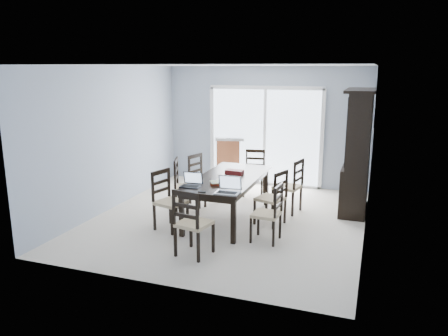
{
  "coord_description": "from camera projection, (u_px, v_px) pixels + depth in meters",
  "views": [
    {
      "loc": [
        2.32,
        -6.8,
        2.57
      ],
      "look_at": [
        -0.08,
        0.0,
        0.9
      ],
      "focal_mm": 35.0,
      "sensor_mm": 36.0,
      "label": 1
    }
  ],
  "objects": [
    {
      "name": "chair_right_mid",
      "position": [
        275.0,
        192.0,
        7.16
      ],
      "size": [
        0.52,
        0.52,
        1.08
      ],
      "rotation": [
        0.0,
        0.0,
        1.25
      ],
      "color": "black",
      "rests_on": "floor"
    },
    {
      "name": "wall_left",
      "position": [
        113.0,
        138.0,
        8.01
      ],
      "size": [
        0.02,
        5.0,
        2.6
      ],
      "primitive_type": "cube",
      "color": "#95A1B2",
      "rests_on": "floor"
    },
    {
      "name": "hot_tub",
      "position": [
        258.0,
        153.0,
        10.7
      ],
      "size": [
        2.32,
        2.17,
        1.01
      ],
      "rotation": [
        0.0,
        0.0,
        0.25
      ],
      "color": "brown",
      "rests_on": "balcony"
    },
    {
      "name": "sliding_door",
      "position": [
        265.0,
        136.0,
        9.61
      ],
      "size": [
        2.52,
        0.05,
        2.18
      ],
      "color": "silver",
      "rests_on": "floor"
    },
    {
      "name": "chair_right_near",
      "position": [
        272.0,
        207.0,
        6.47
      ],
      "size": [
        0.42,
        0.41,
        1.03
      ],
      "rotation": [
        0.0,
        0.0,
        1.51
      ],
      "color": "black",
      "rests_on": "floor"
    },
    {
      "name": "ceiling",
      "position": [
        229.0,
        65.0,
        6.99
      ],
      "size": [
        5.0,
        5.0,
        0.0
      ],
      "primitive_type": "plane",
      "rotation": [
        3.14,
        0.0,
        0.0
      ],
      "color": "white",
      "rests_on": "back_wall"
    },
    {
      "name": "wall_right",
      "position": [
        370.0,
        154.0,
        6.55
      ],
      "size": [
        0.02,
        5.0,
        2.6
      ],
      "primitive_type": "cube",
      "color": "#95A1B2",
      "rests_on": "floor"
    },
    {
      "name": "balcony",
      "position": [
        274.0,
        176.0,
        10.8
      ],
      "size": [
        4.5,
        2.0,
        0.1
      ],
      "primitive_type": "cube",
      "color": "gray",
      "rests_on": "ground"
    },
    {
      "name": "chair_end_far",
      "position": [
        255.0,
        167.0,
        8.94
      ],
      "size": [
        0.45,
        0.46,
        1.07
      ],
      "rotation": [
        0.0,
        0.0,
        3.28
      ],
      "color": "black",
      "rests_on": "floor"
    },
    {
      "name": "back_wall",
      "position": [
        265.0,
        126.0,
        9.58
      ],
      "size": [
        4.5,
        0.02,
        2.6
      ],
      "primitive_type": "cube",
      "color": "#95A1B2",
      "rests_on": "floor"
    },
    {
      "name": "chair_left_mid",
      "position": [
        182.0,
        180.0,
        7.8
      ],
      "size": [
        0.56,
        0.55,
        1.14
      ],
      "rotation": [
        0.0,
        0.0,
        -1.23
      ],
      "color": "black",
      "rests_on": "floor"
    },
    {
      "name": "chair_right_far",
      "position": [
        293.0,
        180.0,
        7.78
      ],
      "size": [
        0.52,
        0.51,
        1.14
      ],
      "rotation": [
        0.0,
        0.0,
        1.37
      ],
      "color": "black",
      "rests_on": "floor"
    },
    {
      "name": "chair_end_near",
      "position": [
        190.0,
        216.0,
        5.93
      ],
      "size": [
        0.49,
        0.5,
        1.12
      ],
      "rotation": [
        0.0,
        0.0,
        -0.19
      ],
      "color": "black",
      "rests_on": "floor"
    },
    {
      "name": "cell_phone",
      "position": [
        202.0,
        192.0,
        6.51
      ],
      "size": [
        0.13,
        0.08,
        0.01
      ],
      "primitive_type": "cube",
      "rotation": [
        0.0,
        0.0,
        0.19
      ],
      "color": "black",
      "rests_on": "dining_table"
    },
    {
      "name": "china_hutch",
      "position": [
        358.0,
        153.0,
        7.83
      ],
      "size": [
        0.5,
        1.38,
        2.2
      ],
      "color": "black",
      "rests_on": "floor"
    },
    {
      "name": "book_stack",
      "position": [
        219.0,
        183.0,
        6.95
      ],
      "size": [
        0.34,
        0.32,
        0.05
      ],
      "rotation": [
        0.0,
        0.0,
        0.42
      ],
      "color": "#9A2B13",
      "rests_on": "dining_table"
    },
    {
      "name": "floor",
      "position": [
        228.0,
        219.0,
        7.58
      ],
      "size": [
        5.0,
        5.0,
        0.0
      ],
      "primitive_type": "plane",
      "color": "beige",
      "rests_on": "ground"
    },
    {
      "name": "laptop_dark",
      "position": [
        191.0,
        184.0,
        6.78
      ],
      "size": [
        0.33,
        0.24,
        0.21
      ],
      "rotation": [
        0.0,
        0.0,
        0.07
      ],
      "color": "black",
      "rests_on": "dining_table"
    },
    {
      "name": "laptop_silver",
      "position": [
        227.0,
        190.0,
        6.43
      ],
      "size": [
        0.36,
        0.26,
        0.25
      ],
      "rotation": [
        0.0,
        0.0,
        0.03
      ],
      "color": "#B0B0B2",
      "rests_on": "dining_table"
    },
    {
      "name": "game_box",
      "position": [
        234.0,
        172.0,
        7.59
      ],
      "size": [
        0.32,
        0.17,
        0.08
      ],
      "primitive_type": "cube",
      "rotation": [
        0.0,
        0.0,
        -0.06
      ],
      "color": "#541011",
      "rests_on": "dining_table"
    },
    {
      "name": "dining_table",
      "position": [
        228.0,
        181.0,
        7.42
      ],
      "size": [
        1.0,
        2.2,
        0.75
      ],
      "color": "black",
      "rests_on": "floor"
    },
    {
      "name": "railing",
      "position": [
        283.0,
        145.0,
        11.59
      ],
      "size": [
        4.5,
        0.06,
        1.1
      ],
      "primitive_type": "cube",
      "color": "#99999E",
      "rests_on": "balcony"
    },
    {
      "name": "chair_left_near",
      "position": [
        166.0,
        193.0,
        7.02
      ],
      "size": [
        0.53,
        0.52,
        1.11
      ],
      "rotation": [
        0.0,
        0.0,
        -1.85
      ],
      "color": "black",
      "rests_on": "floor"
    },
    {
      "name": "chair_left_far",
      "position": [
        200.0,
        174.0,
        8.39
      ],
      "size": [
        0.52,
        0.51,
        1.08
      ],
      "rotation": [
        0.0,
        0.0,
        -1.86
      ],
      "color": "black",
      "rests_on": "floor"
    }
  ]
}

